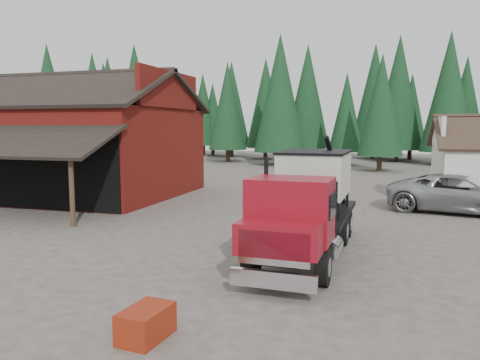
# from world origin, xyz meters

# --- Properties ---
(ground) EXTENTS (120.00, 120.00, 0.00)m
(ground) POSITION_xyz_m (0.00, 0.00, 0.00)
(ground) COLOR #4C423C
(ground) RESTS_ON ground
(red_barn) EXTENTS (12.80, 13.63, 7.18)m
(red_barn) POSITION_xyz_m (-11.00, 9.90, 2.69)
(red_barn) COLOR maroon
(red_barn) RESTS_ON ground
(conifer_backdrop) EXTENTS (76.00, 16.00, 16.00)m
(conifer_backdrop) POSITION_xyz_m (0.00, 42.00, 0.00)
(conifer_backdrop) COLOR black
(conifer_backdrop) RESTS_ON ground
(near_pine_a) EXTENTS (4.40, 4.40, 11.40)m
(near_pine_a) POSITION_xyz_m (-22.00, 28.00, 6.39)
(near_pine_a) COLOR #382619
(near_pine_a) RESTS_ON ground
(near_pine_b) EXTENTS (3.96, 3.96, 10.40)m
(near_pine_b) POSITION_xyz_m (6.00, 30.00, 5.89)
(near_pine_b) COLOR #382619
(near_pine_b) RESTS_ON ground
(near_pine_d) EXTENTS (5.28, 5.28, 13.40)m
(near_pine_d) POSITION_xyz_m (-4.00, 34.00, 7.39)
(near_pine_d) COLOR #382619
(near_pine_d) RESTS_ON ground
(feed_truck) EXTENTS (2.48, 8.27, 3.70)m
(feed_truck) POSITION_xyz_m (4.01, 0.71, 1.73)
(feed_truck) COLOR black
(feed_truck) RESTS_ON ground
(silver_car) EXTENTS (6.93, 4.23, 1.80)m
(silver_car) POSITION_xyz_m (9.75, 10.00, 0.90)
(silver_car) COLOR #979A9E
(silver_car) RESTS_ON ground
(equip_box) EXTENTS (0.81, 1.17, 0.60)m
(equip_box) POSITION_xyz_m (2.00, -6.00, 0.30)
(equip_box) COLOR maroon
(equip_box) RESTS_ON ground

